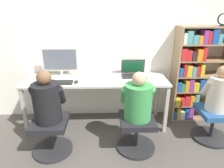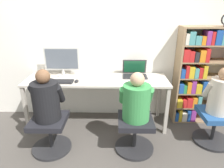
# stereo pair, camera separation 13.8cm
# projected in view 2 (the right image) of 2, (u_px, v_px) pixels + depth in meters

# --- Properties ---
(ground_plane) EXTENTS (14.00, 14.00, 0.00)m
(ground_plane) POSITION_uv_depth(u_px,v_px,m) (96.00, 134.00, 3.03)
(ground_plane) COLOR #4C4742
(wall_back) EXTENTS (10.00, 0.05, 2.60)m
(wall_back) POSITION_uv_depth(u_px,v_px,m) (98.00, 40.00, 3.19)
(wall_back) COLOR white
(wall_back) RESTS_ON ground_plane
(desk) EXTENTS (2.16, 0.60, 0.78)m
(desk) POSITION_uv_depth(u_px,v_px,m) (97.00, 84.00, 3.06)
(desk) COLOR beige
(desk) RESTS_ON ground_plane
(desktop_monitor) EXTENTS (0.55, 0.19, 0.45)m
(desktop_monitor) POSITION_uv_depth(u_px,v_px,m) (62.00, 61.00, 3.09)
(desktop_monitor) COLOR beige
(desktop_monitor) RESTS_ON desk
(laptop) EXTENTS (0.38, 0.27, 0.25)m
(laptop) POSITION_uv_depth(u_px,v_px,m) (135.00, 73.00, 3.14)
(laptop) COLOR #2D2D30
(laptop) RESTS_ON desk
(keyboard) EXTENTS (0.40, 0.16, 0.03)m
(keyboard) POSITION_uv_depth(u_px,v_px,m) (59.00, 81.00, 2.90)
(keyboard) COLOR #232326
(keyboard) RESTS_ON desk
(computer_mouse_by_keyboard) EXTENTS (0.06, 0.10, 0.03)m
(computer_mouse_by_keyboard) POSITION_uv_depth(u_px,v_px,m) (77.00, 81.00, 2.90)
(computer_mouse_by_keyboard) COLOR black
(computer_mouse_by_keyboard) RESTS_ON desk
(office_chair_left) EXTENTS (0.52, 0.52, 0.47)m
(office_chair_left) POSITION_uv_depth(u_px,v_px,m) (50.00, 132.00, 2.62)
(office_chair_left) COLOR #262628
(office_chair_left) RESTS_ON ground_plane
(office_chair_right) EXTENTS (0.52, 0.52, 0.47)m
(office_chair_right) POSITION_uv_depth(u_px,v_px,m) (135.00, 132.00, 2.63)
(office_chair_right) COLOR #262628
(office_chair_right) RESTS_ON ground_plane
(person_at_monitor) EXTENTS (0.41, 0.35, 0.65)m
(person_at_monitor) POSITION_uv_depth(u_px,v_px,m) (46.00, 99.00, 2.45)
(person_at_monitor) COLOR black
(person_at_monitor) RESTS_ON office_chair_left
(person_at_laptop) EXTENTS (0.42, 0.34, 0.62)m
(person_at_laptop) POSITION_uv_depth(u_px,v_px,m) (136.00, 100.00, 2.46)
(person_at_laptop) COLOR #388C47
(person_at_laptop) RESTS_ON office_chair_right
(bookshelf) EXTENTS (0.85, 0.32, 1.54)m
(bookshelf) POSITION_uv_depth(u_px,v_px,m) (197.00, 75.00, 3.14)
(bookshelf) COLOR #997A56
(bookshelf) RESTS_ON ground_plane
(office_chair_side) EXTENTS (0.52, 0.52, 0.47)m
(office_chair_side) POSITION_uv_depth(u_px,v_px,m) (214.00, 125.00, 2.77)
(office_chair_side) COLOR #262628
(office_chair_side) RESTS_ON ground_plane
(person_near_shelf) EXTENTS (0.37, 0.32, 0.63)m
(person_near_shelf) POSITION_uv_depth(u_px,v_px,m) (221.00, 94.00, 2.61)
(person_near_shelf) COLOR beige
(person_near_shelf) RESTS_ON office_chair_side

